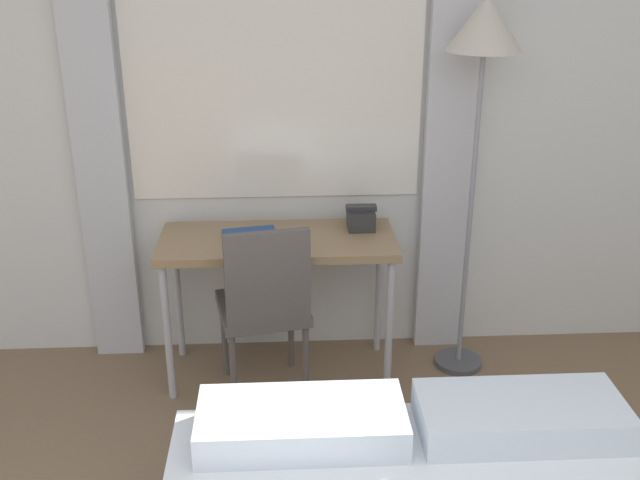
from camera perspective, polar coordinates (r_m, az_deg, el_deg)
wall_back_with_window at (r=3.70m, az=1.30°, el=10.96°), size 5.74×0.13×2.70m
desk at (r=3.59m, az=-3.24°, el=-0.92°), size 1.12×0.48×0.74m
desk_chair at (r=3.46m, az=-4.25°, el=-4.69°), size 0.47×0.47×0.90m
standing_lamp at (r=3.47m, az=12.35°, el=13.80°), size 0.34×0.34×1.84m
telephone at (r=3.66m, az=3.14°, el=1.69°), size 0.15×0.15×0.12m
book at (r=3.57m, az=-5.34°, el=0.38°), size 0.28×0.21×0.02m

